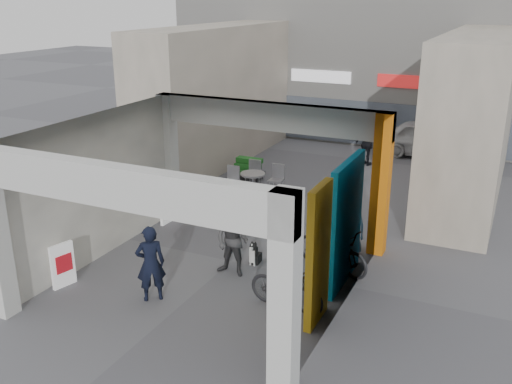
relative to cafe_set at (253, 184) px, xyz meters
The scene contains 21 objects.
ground 4.85m from the cafe_set, 70.76° to the right, with size 90.00×90.00×0.00m, color #5A5A60.
arcade_canopy 6.11m from the cafe_set, 68.39° to the right, with size 6.40×6.45×6.40m.
far_building 10.23m from the cafe_set, 80.41° to the left, with size 18.00×4.08×8.00m.
plaza_bldg_left 4.66m from the cafe_set, 134.71° to the left, with size 2.00×9.00×5.00m, color #BEAF9D.
plaza_bldg_right 7.10m from the cafe_set, 25.73° to the left, with size 2.00×9.00×5.00m, color #BEAF9D.
bollard_left 1.97m from the cafe_set, 88.09° to the right, with size 0.09×0.09×0.94m, color #93969B.
bollard_center 2.50m from the cafe_set, 52.67° to the right, with size 0.09×0.09×0.89m, color #93969B.
bollard_right 3.83m from the cafe_set, 35.30° to the right, with size 0.09×0.09×0.92m, color #93969B.
advert_board_near 7.28m from the cafe_set, 99.10° to the right, with size 0.22×0.55×1.00m.
advert_board_far 3.36m from the cafe_set, 110.05° to the right, with size 0.12×0.55×1.00m.
cafe_set is the anchor object (origin of this frame).
produce_stand 1.64m from the cafe_set, 122.16° to the left, with size 1.09×0.59×0.72m.
crate_stack 3.75m from the cafe_set, 48.63° to the left, with size 0.49×0.40×0.56m.
border_collie 4.93m from the cafe_set, 64.26° to the right, with size 0.22×0.43×0.60m.
man_with_dog 6.93m from the cafe_set, 82.34° to the right, with size 0.60×0.39×1.65m, color black.
man_back_turned 5.51m from the cafe_set, 69.39° to the right, with size 0.81×0.63×1.68m, color #363638.
man_elderly 4.98m from the cafe_set, 35.90° to the right, with size 0.74×0.48×1.52m, color #537CA1.
man_crates 5.37m from the cafe_set, 63.51° to the left, with size 0.95×0.39×1.62m, color black.
bicycle_front 5.55m from the cafe_set, 45.44° to the right, with size 0.68×1.96×1.03m, color black.
bicycle_rear 7.02m from the cafe_set, 59.10° to the right, with size 0.47×1.65×0.99m, color black.
white_van 8.19m from the cafe_set, 57.94° to the left, with size 1.67×4.15×1.41m, color silver.
Camera 1 is at (5.79, -10.91, 6.06)m, focal length 40.00 mm.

